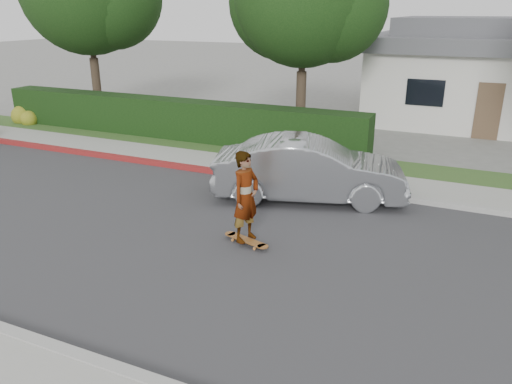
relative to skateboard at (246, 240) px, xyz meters
The scene contains 13 objects.
ground 3.45m from the skateboard, behind, with size 120.00×120.00×0.00m, color slate.
road 3.45m from the skateboard, behind, with size 60.00×8.00×0.01m, color #2D2D30.
curb_far 5.21m from the skateboard, 131.32° to the left, with size 60.00×0.20×0.15m, color #9E9E99.
curb_red_section 9.30m from the skateboard, 155.13° to the left, with size 12.00×0.21×0.15m, color maroon.
sidewalk_far 5.92m from the skateboard, 125.56° to the left, with size 60.00×1.60×0.12m, color gray.
planting_strip 7.28m from the skateboard, 118.21° to the left, with size 60.00×1.60×0.10m, color #2D4C1E.
hedge 9.54m from the skateboard, 132.56° to the left, with size 15.00×1.00×1.50m, color black.
flowering_shrub 14.96m from the skateboard, 154.04° to the left, with size 1.40×1.00×0.90m.
tree_center 10.39m from the skateboard, 102.25° to the left, with size 5.66×4.84×7.44m.
house 16.57m from the skateboard, 73.91° to the left, with size 10.60×8.60×4.30m.
skateboard is the anchor object (origin of this frame).
skateboarder 0.96m from the skateboard, ahead, with size 0.69×0.45×1.89m, color white.
car_silver 3.15m from the skateboard, 83.85° to the left, with size 1.68×4.82×1.59m, color #A5A8AC.
Camera 1 is at (7.47, -8.29, 4.61)m, focal length 35.00 mm.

